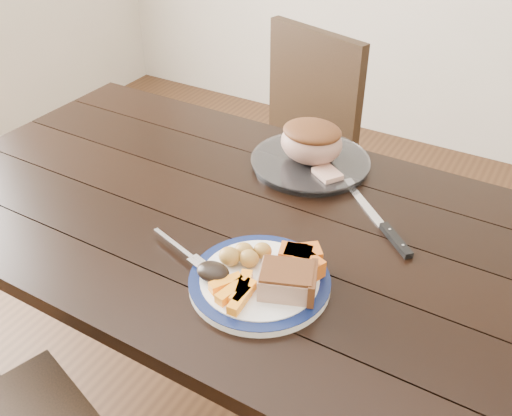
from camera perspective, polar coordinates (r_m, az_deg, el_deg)
The scene contains 15 objects.
ground at distance 1.91m, azimuth -1.87°, elevation -18.96°, with size 4.00×4.00×0.00m, color #472B16.
dining_table at distance 1.44m, azimuth -2.36°, elevation -3.35°, with size 1.61×0.91×0.75m.
chair_far at distance 2.13m, azimuth 3.47°, elevation 6.25°, with size 0.53×0.53×0.93m.
dinner_plate at distance 1.17m, azimuth 0.36°, elevation -7.40°, with size 0.29×0.29×0.02m, color white.
plate_rim at distance 1.17m, azimuth 0.36°, elevation -7.09°, with size 0.29×0.29×0.02m, color #0D1741.
serving_platter at distance 1.56m, azimuth 5.44°, elevation 4.48°, with size 0.31×0.31×0.02m, color white.
pork_slice at distance 1.12m, azimuth 3.10°, elevation -7.32°, with size 0.11×0.08×0.05m, color tan.
roasted_potatoes at distance 1.19m, azimuth -1.15°, elevation -4.67°, with size 0.09×0.09×0.04m.
carrot_batons at distance 1.12m, azimuth -1.95°, elevation -8.26°, with size 0.09×0.11×0.02m.
pumpkin_wedges at distance 1.18m, azimuth 4.58°, elevation -5.10°, with size 0.11×0.10×0.04m.
dark_mushroom at distance 1.15m, azimuth -4.32°, elevation -6.38°, with size 0.07×0.05×0.03m, color black.
fork at distance 1.24m, azimuth -7.31°, elevation -4.29°, with size 0.18×0.07×0.00m.
roast_joint at distance 1.53m, azimuth 5.57°, elevation 6.52°, with size 0.17×0.15×0.11m, color tan.
cut_slice at distance 1.48m, azimuth 7.16°, elevation 3.36°, with size 0.07×0.06×0.02m, color tan.
carving_knife at distance 1.34m, azimuth 12.99°, elevation -2.19°, with size 0.25×0.23×0.01m.
Camera 1 is at (0.62, -0.94, 1.55)m, focal length 40.00 mm.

